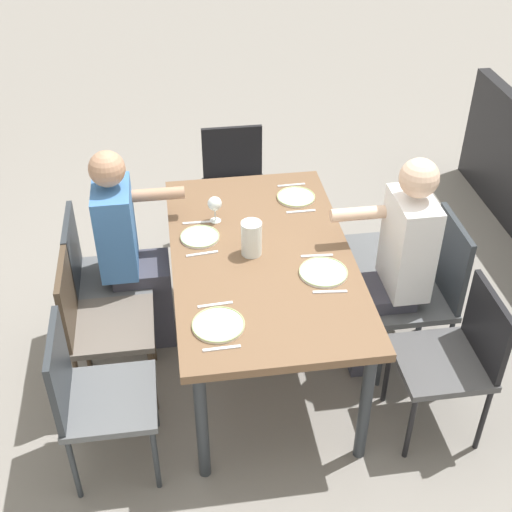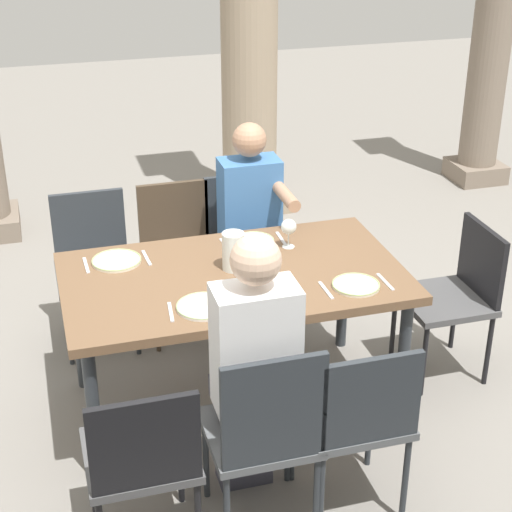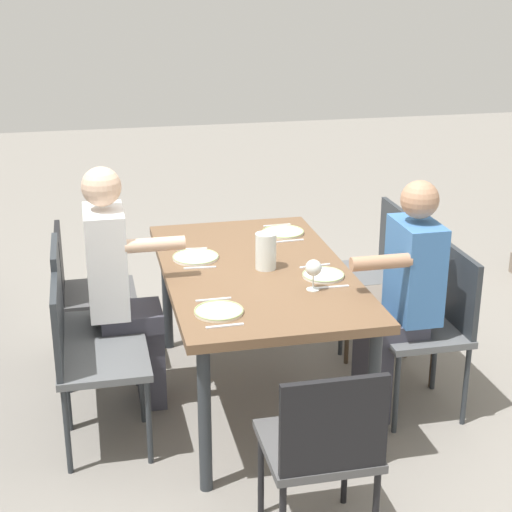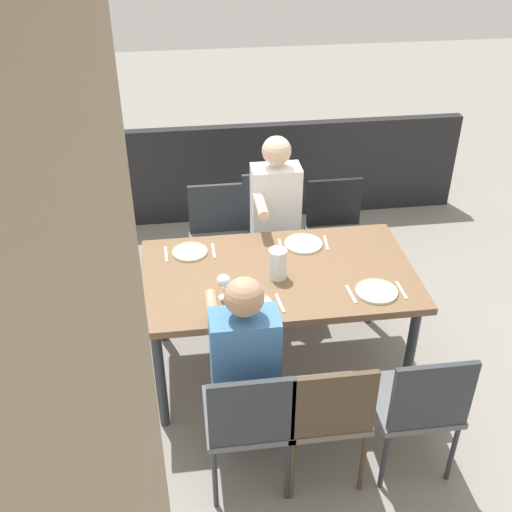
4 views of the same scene
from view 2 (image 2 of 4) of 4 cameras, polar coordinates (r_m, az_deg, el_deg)
The scene contains 27 objects.
ground_plane at distance 4.42m, azimuth -1.45°, elevation -10.17°, with size 16.00×16.00×0.00m, color gray.
dining_table at distance 4.04m, azimuth -1.56°, elevation -2.14°, with size 1.65×0.95×0.78m.
chair_west_north at distance 4.84m, azimuth -11.14°, elevation -0.23°, with size 0.44×0.44×0.88m.
chair_west_south at distance 3.33m, azimuth -7.85°, elevation -13.55°, with size 0.44×0.44×0.86m.
chair_mid_north at distance 4.88m, azimuth -5.37°, elevation 0.61°, with size 0.44×0.44×0.88m.
chair_mid_south at distance 3.38m, azimuth 0.64°, elevation -11.88°, with size 0.44×0.44×0.94m.
chair_east_north at distance 4.96m, azimuth -0.84°, elevation 1.19°, with size 0.44×0.44×0.89m.
chair_east_south at distance 3.51m, azimuth 6.98°, elevation -10.83°, with size 0.44×0.44×0.88m.
chair_head_east at distance 4.57m, azimuth 13.74°, elevation -2.27°, with size 0.44×0.44×0.85m.
diner_woman_green at distance 4.72m, azimuth -0.19°, elevation 1.98°, with size 0.35×0.49×1.28m.
diner_man_white at distance 3.44m, azimuth -0.26°, elevation -7.61°, with size 0.35×0.49×1.33m.
stone_column_centre at distance 6.37m, azimuth -0.48°, elevation 16.13°, with size 0.56×0.56×3.04m.
stone_column_far at distance 7.21m, azimuth 16.12°, elevation 15.57°, with size 0.42×0.42×2.85m.
plate_0 at distance 4.17m, azimuth -9.59°, elevation -0.31°, with size 0.25×0.25×0.02m.
fork_0 at distance 4.16m, azimuth -11.63°, elevation -0.63°, with size 0.02×0.17×0.01m, color silver.
spoon_0 at distance 4.19m, azimuth -7.56°, elevation -0.12°, with size 0.02×0.17×0.01m, color silver.
plate_1 at distance 3.72m, azimuth -3.63°, elevation -3.48°, with size 0.25×0.25×0.02m.
fork_1 at distance 3.70m, azimuth -5.90°, elevation -3.86°, with size 0.02×0.17×0.01m, color silver.
spoon_1 at distance 3.75m, azimuth -1.39°, elevation -3.24°, with size 0.02×0.17×0.01m, color silver.
plate_2 at distance 4.32m, azimuth -0.15°, elevation 1.04°, with size 0.21×0.21×0.02m.
wine_glass_2 at distance 4.23m, azimuth 2.27°, elevation 1.98°, with size 0.08×0.08×0.16m.
fork_2 at distance 4.28m, azimuth -2.08°, elevation 0.73°, with size 0.02×0.17×0.01m, color silver.
spoon_2 at distance 4.36m, azimuth 1.75°, elevation 1.20°, with size 0.02×0.17×0.01m, color silver.
plate_3 at distance 3.91m, azimuth 6.90°, elevation -1.99°, with size 0.23×0.23×0.02m.
fork_3 at distance 3.87m, azimuth 4.84°, elevation -2.37°, with size 0.02×0.17×0.01m, color silver.
spoon_3 at distance 3.97m, azimuth 8.90°, elevation -1.77°, with size 0.02×0.17×0.01m, color silver.
water_pitcher at distance 4.02m, azimuth -1.57°, elevation 0.21°, with size 0.11×0.11×0.19m.
Camera 2 is at (-0.87, -3.44, 2.63)m, focal length 58.03 mm.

